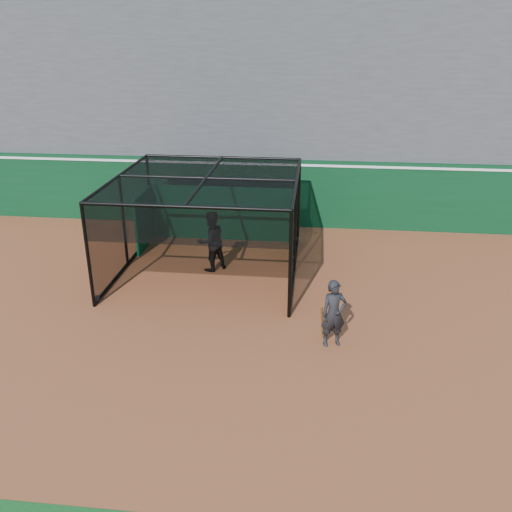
# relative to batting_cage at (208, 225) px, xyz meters

# --- Properties ---
(ground) EXTENTS (120.00, 120.00, 0.00)m
(ground) POSITION_rel_batting_cage_xyz_m (0.68, -4.13, -1.44)
(ground) COLOR brown
(ground) RESTS_ON ground
(outfield_wall) EXTENTS (50.00, 0.50, 2.50)m
(outfield_wall) POSITION_rel_batting_cage_xyz_m (0.68, 4.37, -0.15)
(outfield_wall) COLOR #0A391B
(outfield_wall) RESTS_ON ground
(grandstand) EXTENTS (50.00, 7.85, 8.95)m
(grandstand) POSITION_rel_batting_cage_xyz_m (0.68, 8.14, 3.04)
(grandstand) COLOR #4C4C4F
(grandstand) RESTS_ON ground
(batting_cage) EXTENTS (5.30, 5.56, 2.88)m
(batting_cage) POSITION_rel_batting_cage_xyz_m (0.00, 0.00, 0.00)
(batting_cage) COLOR black
(batting_cage) RESTS_ON ground
(batter) EXTENTS (1.15, 1.13, 1.87)m
(batter) POSITION_rel_batting_cage_xyz_m (0.08, -0.02, -0.50)
(batter) COLOR black
(batter) RESTS_ON ground
(on_deck_player) EXTENTS (0.69, 0.57, 1.63)m
(on_deck_player) POSITION_rel_batting_cage_xyz_m (3.68, -3.95, -0.62)
(on_deck_player) COLOR black
(on_deck_player) RESTS_ON ground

